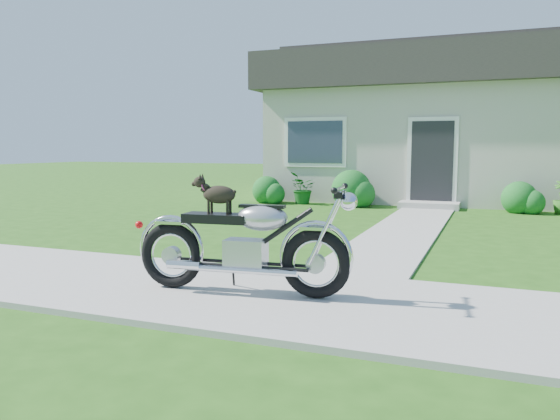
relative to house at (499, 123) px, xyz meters
The scene contains 7 objects.
ground 12.19m from the house, 89.99° to the right, with size 80.00×80.00×0.00m, color #235114.
sidewalk 12.18m from the house, 89.99° to the right, with size 24.00×2.20×0.04m, color #9E9B93.
walkway 7.47m from the house, 102.09° to the right, with size 1.20×8.00×0.03m, color #9E9B93.
house is the anchor object (origin of this frame).
shrub_row 4.12m from the house, 110.21° to the right, with size 8.74×0.99×0.99m.
potted_plant_left 6.06m from the house, 143.62° to the right, with size 0.74×0.64×0.83m, color #144E18.
motorcycle_with_dog 12.37m from the house, 100.84° to the right, with size 2.22×0.61×1.14m.
Camera 1 is at (-0.07, -4.80, 1.47)m, focal length 35.00 mm.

